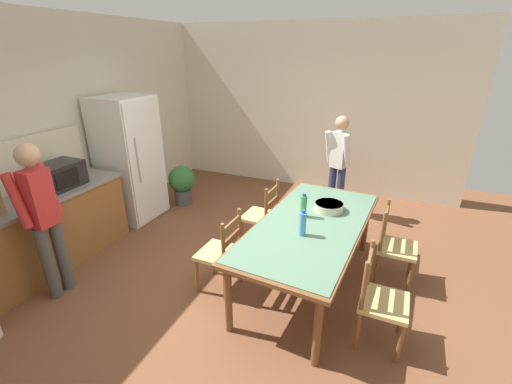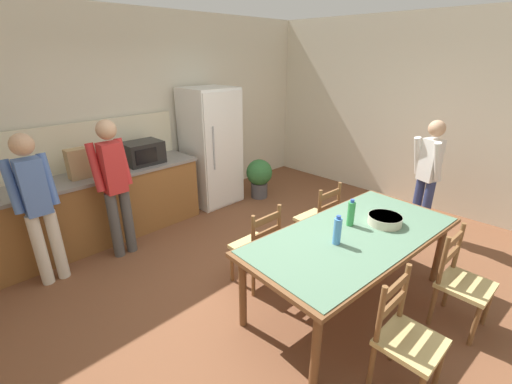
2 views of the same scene
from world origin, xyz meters
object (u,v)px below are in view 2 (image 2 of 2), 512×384
at_px(bottle_near_centre, 337,231).
at_px(paper_bag, 78,164).
at_px(dining_table, 354,240).
at_px(serving_bowl, 385,219).
at_px(chair_side_far_left, 257,247).
at_px(chair_side_near_left, 406,338).
at_px(potted_plant, 259,176).
at_px(chair_side_near_right, 461,282).
at_px(microwave, 143,153).
at_px(person_at_sink, 37,203).
at_px(refrigerator, 211,147).
at_px(chair_side_far_right, 319,219).
at_px(bottle_off_centre, 351,213).
at_px(person_by_table, 428,173).
at_px(person_at_counter, 115,183).

bearing_deg(bottle_near_centre, paper_bag, 110.30).
height_order(dining_table, serving_bowl, serving_bowl).
bearing_deg(serving_bowl, chair_side_far_left, 130.03).
bearing_deg(chair_side_near_left, potted_plant, 61.76).
bearing_deg(chair_side_near_right, microwave, 106.01).
height_order(paper_bag, serving_bowl, paper_bag).
bearing_deg(person_at_sink, refrigerator, -79.51).
bearing_deg(chair_side_near_right, dining_table, 118.76).
relative_size(paper_bag, chair_side_far_right, 0.40).
bearing_deg(chair_side_far_left, person_at_sink, -44.80).
xyz_separation_m(bottle_off_centre, person_by_table, (1.82, -0.05, -0.01)).
bearing_deg(person_at_counter, chair_side_far_right, -134.13).
bearing_deg(dining_table, microwave, 99.94).
bearing_deg(dining_table, serving_bowl, -16.03).
bearing_deg(potted_plant, chair_side_far_right, -113.02).
height_order(chair_side_near_right, chair_side_near_left, same).
height_order(chair_side_near_left, chair_side_far_left, same).
xyz_separation_m(dining_table, potted_plant, (1.30, 2.51, -0.31)).
xyz_separation_m(bottle_near_centre, chair_side_near_right, (0.70, -0.87, -0.45)).
xyz_separation_m(person_by_table, potted_plant, (-0.64, 2.44, -0.49)).
relative_size(dining_table, person_by_table, 1.46).
bearing_deg(bottle_off_centre, potted_plant, 63.74).
height_order(microwave, dining_table, microwave).
xyz_separation_m(bottle_near_centre, person_by_table, (2.21, 0.05, -0.01)).
height_order(refrigerator, person_at_sink, refrigerator).
bearing_deg(microwave, dining_table, -80.06).
distance_m(refrigerator, chair_side_near_left, 3.92).
xyz_separation_m(bottle_near_centre, serving_bowl, (0.65, -0.13, -0.07)).
height_order(dining_table, bottle_near_centre, bottle_near_centre).
relative_size(bottle_off_centre, chair_side_near_left, 0.30).
xyz_separation_m(chair_side_near_left, person_at_sink, (-1.40, 3.23, 0.47)).
distance_m(chair_side_far_left, person_at_counter, 1.82).
relative_size(microwave, dining_table, 0.22).
bearing_deg(paper_bag, chair_side_far_left, -66.12).
relative_size(chair_side_near_right, person_at_counter, 0.55).
height_order(chair_side_near_left, person_at_sink, person_at_sink).
bearing_deg(person_at_sink, paper_bag, -50.65).
bearing_deg(chair_side_near_right, refrigerator, 88.88).
bearing_deg(serving_bowl, bottle_off_centre, 138.35).
distance_m(refrigerator, bottle_near_centre, 3.05).
distance_m(serving_bowl, person_by_table, 1.57).
bearing_deg(person_at_counter, chair_side_far_left, -155.14).
relative_size(chair_side_near_left, potted_plant, 1.36).
bearing_deg(dining_table, person_at_sink, 128.51).
bearing_deg(microwave, bottle_near_centre, -85.24).
height_order(microwave, serving_bowl, microwave).
height_order(chair_side_near_left, person_by_table, person_by_table).
xyz_separation_m(bottle_near_centre, person_at_counter, (-0.89, 2.42, 0.04)).
xyz_separation_m(serving_bowl, person_at_counter, (-1.54, 2.55, 0.12)).
xyz_separation_m(bottle_near_centre, chair_side_near_left, (-0.29, -0.79, -0.45)).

